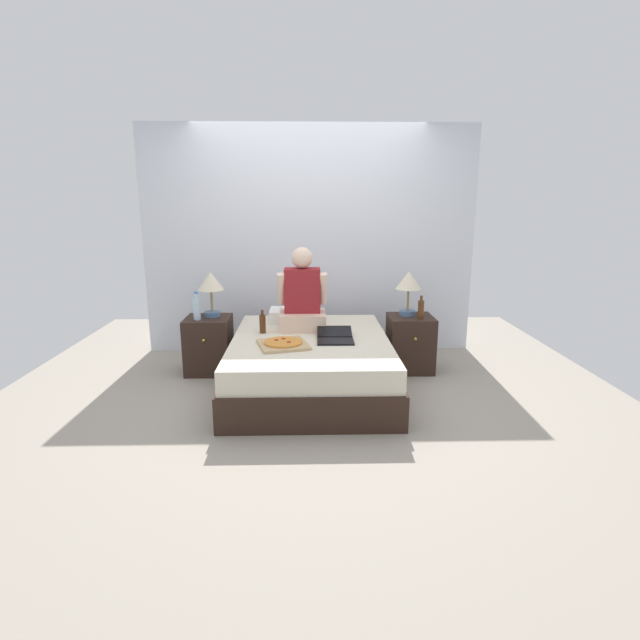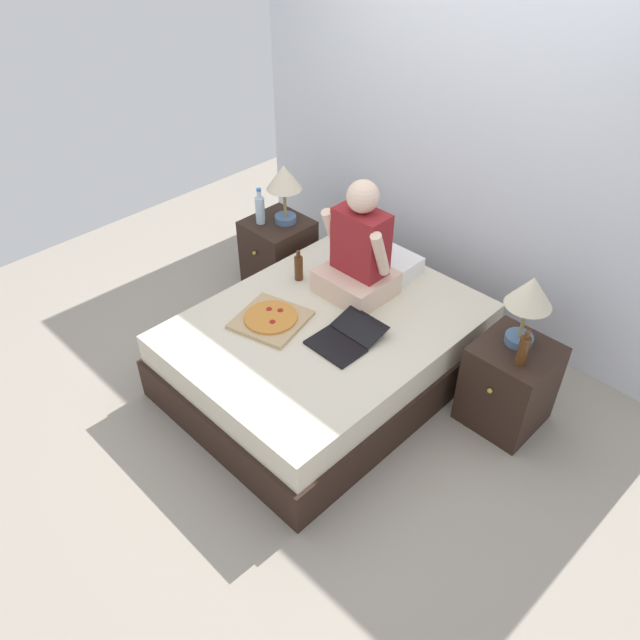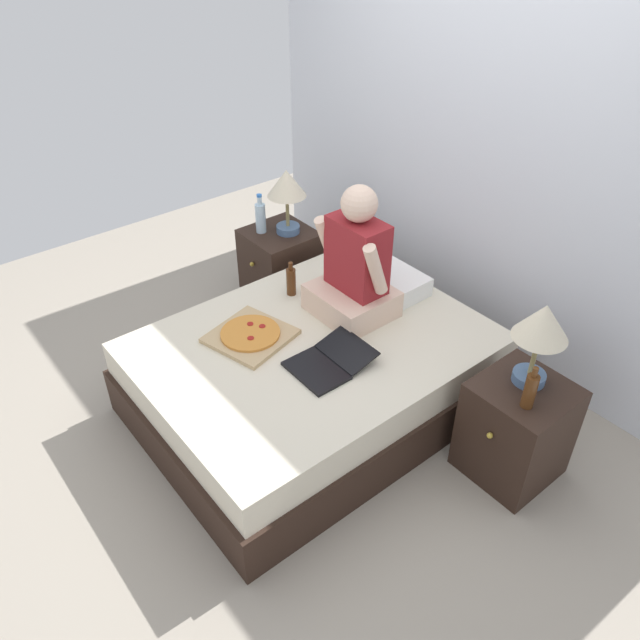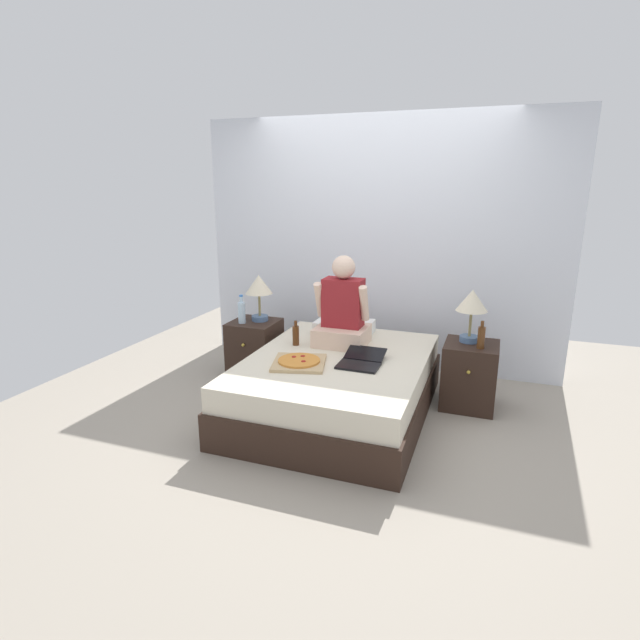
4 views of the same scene
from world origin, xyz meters
The scene contains 14 objects.
ground_plane centered at (0.00, 0.00, 0.00)m, with size 5.68×5.68×0.00m, color #9E9384.
wall_back centered at (0.00, 1.31, 1.25)m, with size 3.68×0.12×2.50m, color silver.
bed centered at (0.00, 0.00, 0.24)m, with size 1.44×1.89×0.49m.
nightstand_left centered at (-1.02, 0.51, 0.28)m, with size 0.44×0.47×0.56m.
lamp_on_left_nightstand centered at (-0.98, 0.56, 0.89)m, with size 0.26×0.26×0.45m.
water_bottle centered at (-1.10, 0.42, 0.67)m, with size 0.07×0.07×0.28m.
nightstand_right centered at (1.02, 0.51, 0.28)m, with size 0.44×0.47×0.56m.
lamp_on_right_nightstand centered at (0.99, 0.56, 0.89)m, with size 0.26×0.26×0.45m.
beer_bottle centered at (1.09, 0.41, 0.66)m, with size 0.06×0.06×0.23m.
pillow centered at (-0.15, 0.67, 0.55)m, with size 0.52×0.34×0.12m, color white.
person_seated centered at (-0.07, 0.36, 0.77)m, with size 0.47×0.40×0.78m.
laptop centered at (0.22, -0.08, 0.51)m, with size 0.32×0.42×0.07m.
pizza_box centered at (-0.23, -0.25, 0.50)m, with size 0.49×0.49×0.05m.
beer_bottle_on_bed centered at (-0.44, 0.19, 0.58)m, with size 0.06×0.06×0.22m.
Camera 1 is at (-0.03, -4.33, 1.69)m, focal length 28.00 mm.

